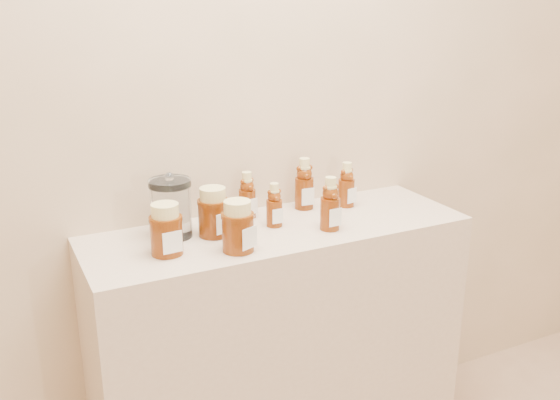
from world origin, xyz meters
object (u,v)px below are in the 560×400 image
display_table (279,354)px  bear_bottle_front_left (274,202)px  bear_bottle_back_left (247,192)px  glass_canister (171,206)px  honey_jar_left (166,229)px

display_table → bear_bottle_front_left: bear_bottle_front_left is taller
bear_bottle_back_left → glass_canister: bearing=178.3°
display_table → bear_bottle_front_left: (-0.01, 0.02, 0.53)m
bear_bottle_back_left → honey_jar_left: (-0.32, -0.18, -0.01)m
bear_bottle_back_left → display_table: bearing=-83.3°
bear_bottle_front_left → glass_canister: bearing=171.1°
glass_canister → display_table: bearing=-13.1°
display_table → bear_bottle_back_left: bear_bottle_back_left is taller
bear_bottle_back_left → glass_canister: 0.27m
honey_jar_left → glass_canister: bearing=62.4°
bear_bottle_front_left → honey_jar_left: bearing=-168.7°
bear_bottle_front_left → glass_canister: glass_canister is taller
display_table → bear_bottle_front_left: size_ratio=7.68×
display_table → bear_bottle_back_left: 0.55m
bear_bottle_back_left → glass_canister: size_ratio=0.89×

